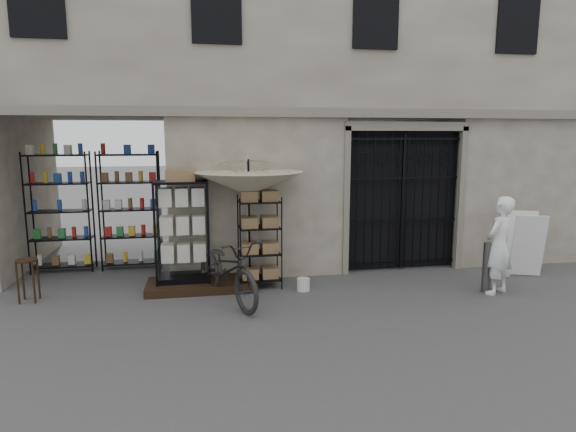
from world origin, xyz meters
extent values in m
plane|color=#27272B|center=(0.00, 0.00, 0.00)|extent=(80.00, 80.00, 0.00)
cube|color=#A39A89|center=(0.00, 4.00, 4.50)|extent=(14.00, 4.00, 9.00)
cube|color=black|center=(-4.50, 2.80, 1.50)|extent=(3.00, 1.70, 3.00)
cube|color=black|center=(-4.55, 3.30, 1.25)|extent=(2.70, 0.50, 2.50)
cube|color=black|center=(1.75, 2.28, 1.50)|extent=(2.50, 0.06, 3.00)
cube|color=black|center=(1.75, 2.12, 1.45)|extent=(0.05, 0.05, 2.80)
cube|color=black|center=(-2.40, 1.55, 0.07)|extent=(2.00, 0.90, 0.15)
cube|color=black|center=(-2.72, 1.65, 0.20)|extent=(1.08, 0.89, 0.10)
cube|color=silver|center=(-2.61, 1.39, 1.08)|extent=(0.80, 0.36, 1.73)
cube|color=silver|center=(-2.72, 1.65, 0.97)|extent=(0.88, 0.69, 1.44)
cube|color=olive|center=(-2.72, 1.65, 2.06)|extent=(0.63, 0.57, 0.21)
cube|color=black|center=(-1.32, 1.52, 0.86)|extent=(0.81, 0.62, 1.72)
cube|color=olive|center=(-1.32, 1.52, 0.81)|extent=(0.69, 0.50, 1.29)
cylinder|color=black|center=(-1.50, 1.58, 1.19)|extent=(0.05, 0.05, 2.39)
imported|color=tan|center=(-1.50, 1.58, 2.06)|extent=(2.30, 2.32, 1.61)
cylinder|color=silver|center=(-0.56, 1.12, 0.11)|extent=(0.29, 0.29, 0.23)
imported|color=black|center=(-1.96, 0.77, 0.00)|extent=(1.13, 1.34, 2.17)
cylinder|color=black|center=(-5.32, 1.37, 0.73)|extent=(0.37, 0.37, 0.04)
cube|color=black|center=(-5.32, 1.37, 0.36)|extent=(0.28, 0.28, 0.73)
cylinder|color=#525252|center=(2.71, 0.47, 0.45)|extent=(0.21, 0.21, 0.91)
imported|color=white|center=(2.83, 0.34, 0.00)|extent=(1.43, 1.85, 0.42)
cube|color=silver|center=(4.00, 1.12, 0.65)|extent=(0.67, 0.49, 1.26)
cube|color=silver|center=(4.14, 1.48, 0.65)|extent=(0.67, 0.49, 1.26)
camera|label=1|loc=(-2.35, -7.20, 2.81)|focal=30.00mm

